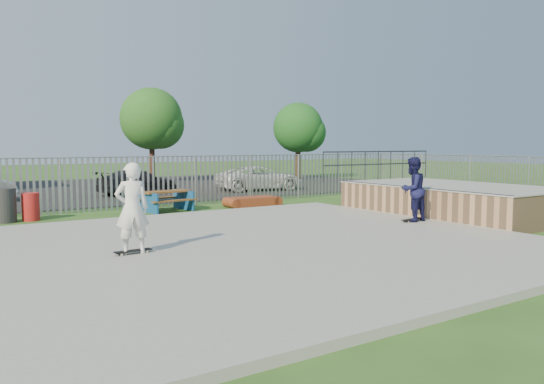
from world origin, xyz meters
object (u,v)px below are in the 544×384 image
car_white (259,178)px  tree_mid (151,119)px  funbox (253,202)px  car_dark (138,182)px  tree_right (298,128)px  skater_white (132,208)px  trash_bin_grey (5,205)px  picnic_table (166,201)px  trash_bin_red (31,207)px  skater_navy (412,189)px

car_white → tree_mid: tree_mid is taller
funbox → car_dark: (-2.12, 7.39, 0.43)m
tree_right → skater_white: bearing=-133.4°
trash_bin_grey → tree_right: size_ratio=0.20×
car_dark → trash_bin_grey: bearing=120.9°
trash_bin_grey → car_dark: bearing=45.8°
picnic_table → car_white: size_ratio=0.43×
car_dark → tree_right: tree_right is taller
skater_white → picnic_table: bearing=-109.6°
trash_bin_red → skater_white: bearing=-83.8°
funbox → car_dark: bearing=108.3°
trash_bin_grey → tree_mid: bearing=54.4°
picnic_table → trash_bin_red: (-4.63, 0.06, 0.07)m
funbox → car_white: bearing=58.3°
funbox → trash_bin_grey: size_ratio=1.77×
picnic_table → tree_mid: (4.77, 14.21, 3.70)m
funbox → car_white: 7.34m
tree_mid → tree_right: bearing=-13.2°
picnic_table → trash_bin_grey: size_ratio=1.83×
car_dark → skater_navy: skater_navy is taller
car_white → tree_right: size_ratio=0.86×
funbox → tree_right: size_ratio=0.36×
trash_bin_grey → picnic_table: bearing=-0.4°
skater_white → skater_navy: bearing=-172.7°
tree_right → skater_white: 26.95m
car_white → picnic_table: bearing=133.5°
car_dark → skater_navy: bearing=178.6°
trash_bin_grey → skater_navy: bearing=-36.7°
tree_mid → picnic_table: bearing=-108.6°
trash_bin_red → tree_mid: (9.40, 14.15, 3.64)m
funbox → trash_bin_red: 8.09m
funbox → skater_white: bearing=-133.2°
funbox → tree_mid: size_ratio=0.32×
skater_white → tree_right: bearing=-126.5°
skater_navy → skater_white: same height
car_white → tree_mid: bearing=24.7°
car_dark → skater_white: size_ratio=2.13×
tree_mid → skater_white: (-8.57, -21.80, -2.97)m
funbox → car_dark: car_dark is taller
trash_bin_red → car_white: size_ratio=0.20×
picnic_table → car_white: (7.54, 5.61, 0.28)m
picnic_table → skater_navy: (4.79, -7.54, 0.74)m
funbox → trash_bin_grey: bearing=179.0°
tree_right → skater_white: tree_right is taller
funbox → car_dark: size_ratio=0.47×
skater_navy → picnic_table: bearing=-64.7°
picnic_table → funbox: bearing=-16.2°
tree_right → skater_navy: size_ratio=2.78×
skater_navy → car_white: bearing=-109.0°
tree_right → trash_bin_red: bearing=-148.4°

